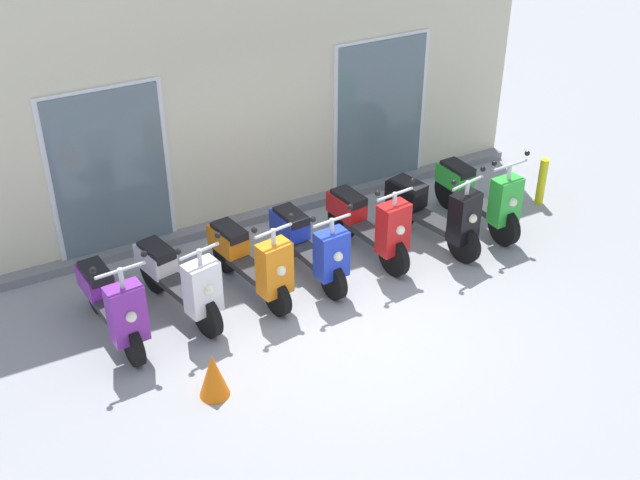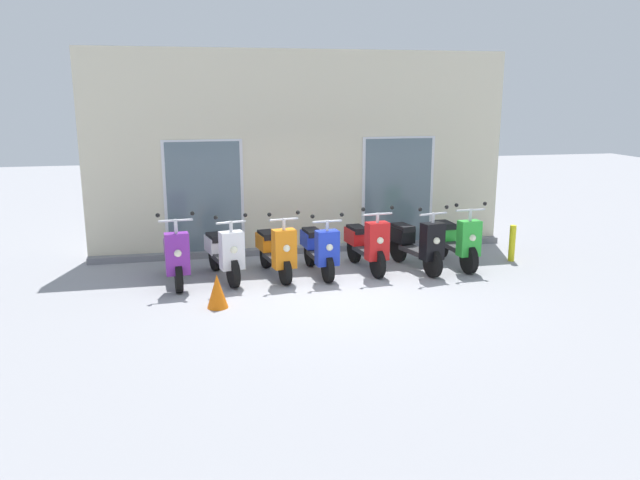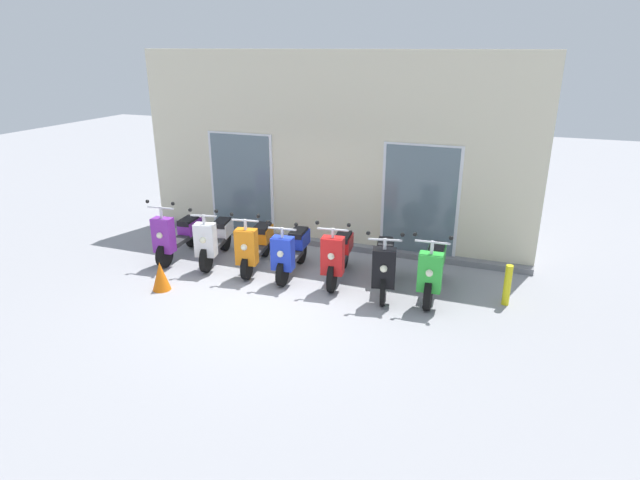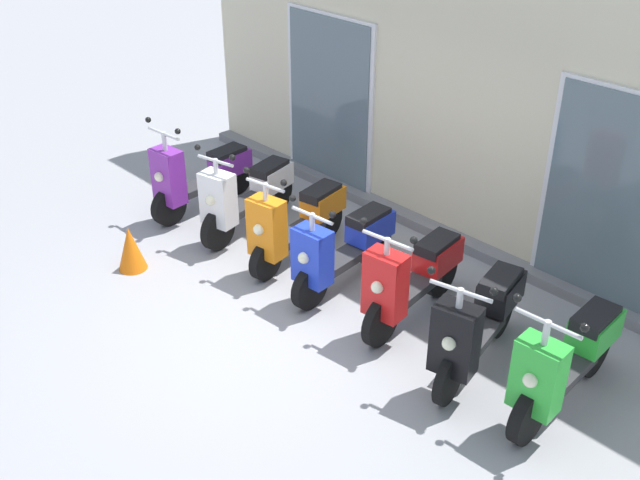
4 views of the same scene
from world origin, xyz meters
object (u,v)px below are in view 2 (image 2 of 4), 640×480
scooter_orange (276,250)px  scooter_green (455,240)px  scooter_blue (319,248)px  scooter_purple (175,256)px  traffic_cone (217,291)px  curb_bollard (512,243)px  scooter_red (366,244)px  scooter_white (224,252)px  scooter_black (416,242)px

scooter_orange → scooter_green: size_ratio=0.94×
scooter_blue → scooter_green: scooter_green is taller
scooter_purple → scooter_orange: size_ratio=1.02×
scooter_orange → traffic_cone: 1.85m
curb_bollard → scooter_red: bearing=-179.2°
scooter_purple → scooter_blue: (2.49, 0.03, -0.00)m
scooter_purple → traffic_cone: bearing=-66.4°
scooter_white → scooter_green: size_ratio=0.98×
scooter_blue → scooter_red: scooter_red is taller
scooter_purple → scooter_green: scooter_purple is taller
scooter_red → scooter_green: 1.71m
scooter_red → scooter_green: size_ratio=0.96×
scooter_green → curb_bollard: bearing=3.9°
scooter_orange → scooter_red: scooter_red is taller
scooter_white → curb_bollard: scooter_white is taller
scooter_orange → scooter_red: (1.67, 0.03, 0.02)m
traffic_cone → curb_bollard: bearing=15.1°
scooter_purple → traffic_cone: size_ratio=3.09×
scooter_blue → scooter_white: bearing=178.1°
scooter_blue → curb_bollard: scooter_blue is taller
scooter_green → scooter_blue: bearing=-179.6°
scooter_red → scooter_green: (1.71, -0.04, -0.02)m
scooter_orange → traffic_cone: size_ratio=3.04×
curb_bollard → traffic_cone: bearing=-164.9°
scooter_red → scooter_black: scooter_red is taller
scooter_red → traffic_cone: 3.16m
scooter_blue → curb_bollard: size_ratio=2.23×
scooter_white → scooter_green: bearing=-0.5°
curb_bollard → scooter_white: bearing=-179.5°
scooter_black → scooter_green: scooter_green is taller
scooter_white → scooter_red: (2.57, 0.00, 0.03)m
scooter_black → scooter_blue: bearing=176.9°
scooter_orange → scooter_black: scooter_black is taller
scooter_orange → scooter_black: size_ratio=0.97×
scooter_red → scooter_white: bearing=-179.9°
scooter_orange → scooter_red: size_ratio=0.98×
scooter_green → traffic_cone: 4.72m
scooter_purple → scooter_blue: scooter_purple is taller
scooter_blue → traffic_cone: (-1.87, -1.44, -0.22)m
scooter_orange → traffic_cone: (-1.10, -1.47, -0.22)m
scooter_black → scooter_green: bearing=8.1°
scooter_black → traffic_cone: size_ratio=3.14×
scooter_purple → curb_bollard: 6.31m
scooter_white → scooter_black: 3.47m
scooter_purple → scooter_black: scooter_purple is taller
scooter_white → scooter_orange: (0.90, -0.03, 0.00)m
scooter_red → curb_bollard: bearing=0.8°
curb_bollard → scooter_purple: bearing=-178.8°
scooter_purple → scooter_green: 5.09m
scooter_purple → scooter_white: bearing=6.3°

